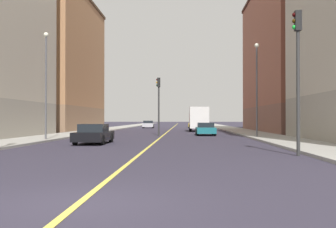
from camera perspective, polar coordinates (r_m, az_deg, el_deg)
name	(u,v)px	position (r m, az deg, el deg)	size (l,w,h in m)	color
ground_plane	(79,204)	(8.13, -12.75, -12.51)	(400.00, 400.00, 0.00)	#2F2B3A
sidewalk_left	(236,130)	(57.18, 9.73, -2.26)	(3.73, 168.00, 0.15)	#9E9B93
sidewalk_right	(104,130)	(57.86, -9.16, -2.24)	(3.73, 168.00, 0.15)	#9E9B93
lane_center_stripe	(170,130)	(56.74, 0.23, -2.35)	(0.16, 154.00, 0.01)	#E5D14C
building_left_mid	(296,58)	(52.62, 17.98, 7.72)	(9.99, 24.67, 18.62)	brown
building_right_midblock	(55,64)	(58.29, -16.03, 6.97)	(9.99, 22.16, 18.76)	#8F6B4F
traffic_light_left_near	(298,63)	(18.76, 18.20, 7.05)	(0.40, 0.32, 6.51)	#2D2D2D
traffic_light_median_far	(159,98)	(38.45, -1.37, 2.33)	(0.40, 0.32, 5.65)	#2D2D2D
street_lamp_left_near	(257,81)	(34.07, 12.69, 4.71)	(0.36, 0.36, 7.86)	#4C4C51
street_lamp_right_near	(46,75)	(30.80, -17.20, 5.37)	(0.36, 0.36, 7.94)	#4C4C51
car_silver	(148,124)	(69.79, -2.86, -1.51)	(2.02, 3.98, 1.31)	silver
car_black	(94,134)	(26.69, -10.65, -2.88)	(1.97, 4.61, 1.32)	black
car_teal	(205,129)	(39.78, 5.42, -2.17)	(1.92, 4.50, 1.27)	#196670
car_yellow	(194,124)	(70.99, 3.79, -1.50)	(2.07, 4.42, 1.29)	gold
box_truck	(199,119)	(51.82, 4.45, -0.68)	(2.47, 6.72, 3.14)	maroon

